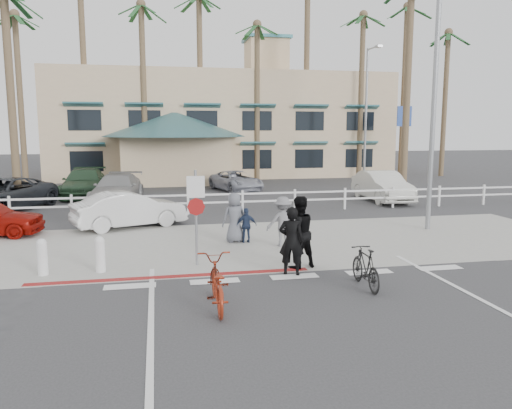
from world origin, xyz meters
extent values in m
plane|color=#333335|center=(0.00, 0.00, 0.00)|extent=(140.00, 140.00, 0.00)
cube|color=#333335|center=(0.00, -2.00, 0.00)|extent=(12.00, 16.00, 0.01)
cube|color=gray|center=(0.00, 4.50, 0.01)|extent=(22.00, 7.00, 0.01)
cube|color=#333335|center=(0.00, 8.50, 0.00)|extent=(40.00, 5.00, 0.01)
cube|color=#333335|center=(0.00, 18.00, 0.00)|extent=(50.00, 16.00, 0.01)
cube|color=maroon|center=(-3.00, 1.20, 0.01)|extent=(7.00, 0.25, 0.02)
imported|color=maroon|center=(-2.17, -1.17, 0.53)|extent=(0.76, 2.03, 1.06)
imported|color=black|center=(-0.03, 0.80, 0.88)|extent=(0.75, 0.63, 1.76)
imported|color=black|center=(1.39, -0.54, 0.49)|extent=(0.50, 1.63, 0.97)
imported|color=black|center=(0.33, 1.43, 0.96)|extent=(1.09, 0.94, 1.93)
imported|color=slate|center=(0.54, 3.90, 0.79)|extent=(1.04, 0.62, 1.59)
imported|color=#1F2C48|center=(-0.49, 4.61, 0.57)|extent=(0.68, 0.29, 1.15)
imported|color=#5A5D67|center=(-0.86, 4.77, 0.82)|extent=(0.89, 0.68, 1.64)
imported|color=silver|center=(-4.34, 8.02, 0.68)|extent=(4.40, 2.87, 1.37)
imported|color=black|center=(-10.16, 13.10, 0.75)|extent=(4.43, 5.94, 1.50)
imported|color=gray|center=(-5.25, 14.48, 0.73)|extent=(2.68, 5.27, 1.47)
imported|color=silver|center=(8.07, 12.66, 0.77)|extent=(1.78, 4.74, 1.55)
imported|color=#223E26|center=(-7.19, 17.50, 0.76)|extent=(2.18, 5.27, 1.52)
imported|color=#9496A3|center=(1.39, 18.45, 0.60)|extent=(3.17, 4.72, 1.20)
camera|label=1|loc=(-3.32, -11.05, 3.65)|focal=35.00mm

